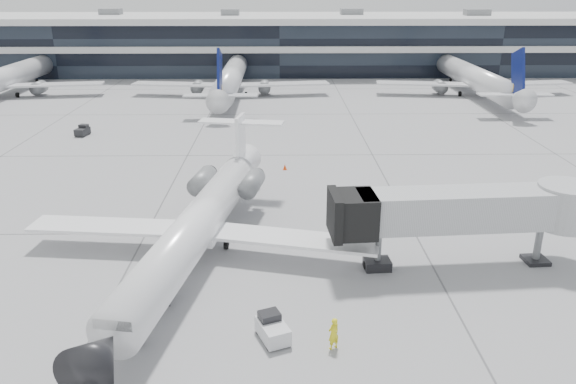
{
  "coord_description": "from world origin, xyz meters",
  "views": [
    {
      "loc": [
        -0.0,
        -38.1,
        17.53
      ],
      "look_at": [
        0.58,
        1.71,
        2.6
      ],
      "focal_mm": 35.0,
      "sensor_mm": 36.0,
      "label": 1
    }
  ],
  "objects_px": {
    "jet_bridge": "(475,210)",
    "regional_jet": "(199,223)",
    "cargo_uld": "(149,290)",
    "baggage_tug": "(272,329)",
    "ramp_worker": "(334,333)"
  },
  "relations": [
    {
      "from": "regional_jet",
      "to": "jet_bridge",
      "type": "height_order",
      "value": "regional_jet"
    },
    {
      "from": "ramp_worker",
      "to": "cargo_uld",
      "type": "bearing_deg",
      "value": -57.22
    },
    {
      "from": "regional_jet",
      "to": "cargo_uld",
      "type": "bearing_deg",
      "value": -99.22
    },
    {
      "from": "jet_bridge",
      "to": "ramp_worker",
      "type": "distance_m",
      "value": 13.53
    },
    {
      "from": "baggage_tug",
      "to": "jet_bridge",
      "type": "bearing_deg",
      "value": 9.6
    },
    {
      "from": "jet_bridge",
      "to": "baggage_tug",
      "type": "height_order",
      "value": "jet_bridge"
    },
    {
      "from": "regional_jet",
      "to": "jet_bridge",
      "type": "bearing_deg",
      "value": 4.29
    },
    {
      "from": "baggage_tug",
      "to": "cargo_uld",
      "type": "bearing_deg",
      "value": 131.26
    },
    {
      "from": "ramp_worker",
      "to": "baggage_tug",
      "type": "relative_size",
      "value": 0.73
    },
    {
      "from": "regional_jet",
      "to": "baggage_tug",
      "type": "distance_m",
      "value": 11.13
    },
    {
      "from": "jet_bridge",
      "to": "baggage_tug",
      "type": "relative_size",
      "value": 6.93
    },
    {
      "from": "baggage_tug",
      "to": "cargo_uld",
      "type": "xyz_separation_m",
      "value": [
        -7.18,
        3.56,
        0.28
      ]
    },
    {
      "from": "regional_jet",
      "to": "cargo_uld",
      "type": "distance_m",
      "value": 6.74
    },
    {
      "from": "jet_bridge",
      "to": "regional_jet",
      "type": "bearing_deg",
      "value": 170.27
    },
    {
      "from": "ramp_worker",
      "to": "cargo_uld",
      "type": "height_order",
      "value": "cargo_uld"
    }
  ]
}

